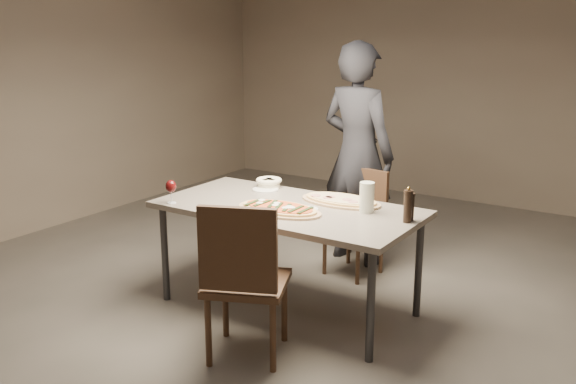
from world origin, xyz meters
The scene contains 14 objects.
room centered at (0.00, 0.00, 1.40)m, with size 7.00×7.00×7.00m.
dining_table centered at (0.00, 0.00, 0.69)m, with size 1.80×0.90×0.75m.
zucchini_pizza centered at (0.02, -0.13, 0.77)m, with size 0.62×0.34×0.05m.
ham_pizza centered at (0.26, 0.28, 0.77)m, with size 0.60×0.33×0.04m.
bread_basket centered at (-0.41, 0.36, 0.79)m, with size 0.20×0.20×0.07m.
oil_dish centered at (0.17, -0.02, 0.76)m, with size 0.14×0.14×0.02m.
pepper_mill_left centered at (0.83, 0.15, 0.84)m, with size 0.05×0.05×0.20m.
pepper_mill_right centered at (0.83, 0.10, 0.86)m, with size 0.06×0.06×0.23m.
carafe centered at (0.51, 0.16, 0.85)m, with size 0.10×0.10×0.20m.
wine_glass centered at (-0.72, -0.38, 0.87)m, with size 0.07×0.07×0.17m.
side_plate centered at (-0.37, 0.27, 0.76)m, with size 0.19×0.19×0.01m.
chair_near centered at (0.19, -0.77, 0.56)m, with size 0.62×0.62×0.99m.
chair_far centered at (0.10, 0.90, 0.47)m, with size 0.45×0.45×0.84m.
diner centered at (-0.05, 1.13, 0.92)m, with size 0.67×0.44×1.84m, color black.
Camera 1 is at (2.30, -3.54, 1.96)m, focal length 40.00 mm.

